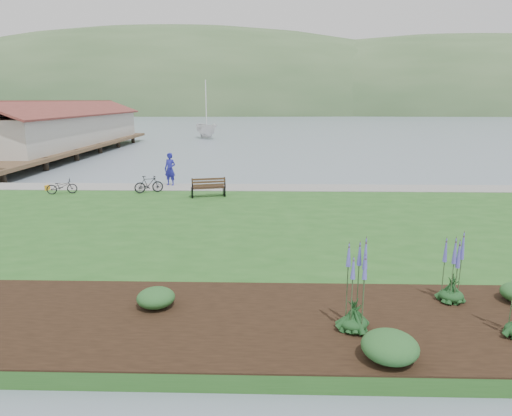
{
  "coord_description": "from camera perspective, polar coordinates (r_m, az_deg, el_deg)",
  "views": [
    {
      "loc": [
        1.24,
        -19.62,
        5.45
      ],
      "look_at": [
        0.76,
        -2.1,
        1.3
      ],
      "focal_mm": 32.0,
      "sensor_mm": 36.0,
      "label": 1
    }
  ],
  "objects": [
    {
      "name": "shoreline_path",
      "position": [
        27.02,
        -1.09,
        2.59
      ],
      "size": [
        34.0,
        2.2,
        0.03
      ],
      "primitive_type": "cube",
      "color": "gray",
      "rests_on": "lawn"
    },
    {
      "name": "pier_pavilion",
      "position": [
        51.78,
        -22.97,
        9.18
      ],
      "size": [
        8.0,
        36.0,
        5.4
      ],
      "color": "#4C3826",
      "rests_on": "ground"
    },
    {
      "name": "bicycle_a",
      "position": [
        27.38,
        -23.11,
        2.51
      ],
      "size": [
        1.05,
        1.69,
        0.84
      ],
      "primitive_type": "imported",
      "rotation": [
        0.0,
        0.0,
        1.9
      ],
      "color": "black",
      "rests_on": "lawn"
    },
    {
      "name": "sailboat",
      "position": [
        67.67,
        -6.16,
        8.64
      ],
      "size": [
        13.5,
        13.58,
        26.31
      ],
      "primitive_type": "imported",
      "rotation": [
        0.0,
        0.0,
        0.47
      ],
      "color": "silver",
      "rests_on": "ground"
    },
    {
      "name": "echium_1",
      "position": [
        12.62,
        23.48,
        -7.13
      ],
      "size": [
        0.62,
        0.62,
        1.98
      ],
      "color": "#143719",
      "rests_on": "garden_bed"
    },
    {
      "name": "far_hillside",
      "position": [
        190.62,
        7.36,
        11.59
      ],
      "size": [
        580.0,
        80.0,
        38.0
      ],
      "primitive_type": null,
      "color": "#395932",
      "rests_on": "ground"
    },
    {
      "name": "person",
      "position": [
        28.03,
        -10.71,
        5.13
      ],
      "size": [
        0.99,
        0.83,
        2.33
      ],
      "primitive_type": "imported",
      "rotation": [
        0.0,
        0.0,
        -0.34
      ],
      "color": "navy",
      "rests_on": "lawn"
    },
    {
      "name": "garden_bed",
      "position": [
        11.17,
        10.77,
        -13.7
      ],
      "size": [
        24.0,
        4.4,
        0.04
      ],
      "primitive_type": "cube",
      "color": "black",
      "rests_on": "lawn"
    },
    {
      "name": "ground",
      "position": [
        20.4,
        -1.98,
        -2.18
      ],
      "size": [
        600.0,
        600.0,
        0.0
      ],
      "primitive_type": "plane",
      "color": "slate",
      "rests_on": "ground"
    },
    {
      "name": "echium_0",
      "position": [
        10.37,
        12.32,
        -9.59
      ],
      "size": [
        0.62,
        0.62,
        2.38
      ],
      "color": "#143719",
      "rests_on": "garden_bed"
    },
    {
      "name": "park_bench",
      "position": [
        24.44,
        -5.98,
        2.64
      ],
      "size": [
        1.91,
        1.15,
        1.11
      ],
      "rotation": [
        0.0,
        0.0,
        0.26
      ],
      "color": "#301F12",
      "rests_on": "lawn"
    },
    {
      "name": "pannier",
      "position": [
        28.86,
        -24.63,
        2.32
      ],
      "size": [
        0.23,
        0.31,
        0.29
      ],
      "primitive_type": "cube",
      "rotation": [
        0.0,
        0.0,
        -0.22
      ],
      "color": "orange",
      "rests_on": "lawn"
    },
    {
      "name": "bicycle_b",
      "position": [
        26.18,
        -13.26,
        2.92
      ],
      "size": [
        1.07,
        1.64,
        0.96
      ],
      "primitive_type": "imported",
      "rotation": [
        0.0,
        0.0,
        1.99
      ],
      "color": "black",
      "rests_on": "lawn"
    },
    {
      "name": "shrub_1",
      "position": [
        9.75,
        16.4,
        -16.29
      ],
      "size": [
        1.13,
        1.13,
        0.57
      ],
      "primitive_type": "ellipsoid",
      "color": "#1E4C21",
      "rests_on": "garden_bed"
    },
    {
      "name": "lawn",
      "position": [
        18.43,
        -2.36,
        -3.24
      ],
      "size": [
        34.0,
        20.0,
        0.4
      ],
      "primitive_type": "cube",
      "color": "#22531D",
      "rests_on": "ground"
    },
    {
      "name": "shrub_0",
      "position": [
        11.79,
        -12.41,
        -10.9
      ],
      "size": [
        0.95,
        0.95,
        0.47
      ],
      "primitive_type": "ellipsoid",
      "color": "#1E4C21",
      "rests_on": "garden_bed"
    }
  ]
}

